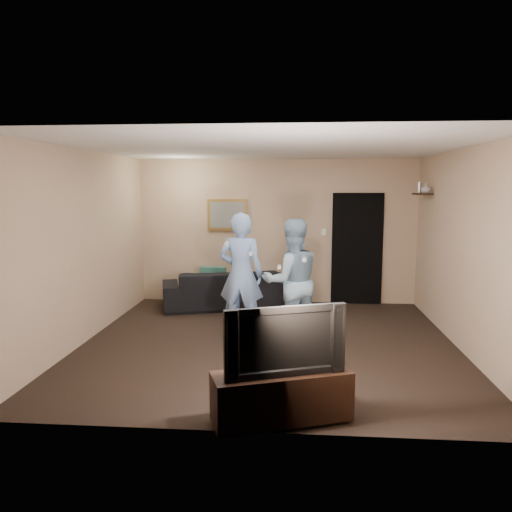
# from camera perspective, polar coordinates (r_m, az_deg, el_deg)

# --- Properties ---
(ground) EXTENTS (5.00, 5.00, 0.00)m
(ground) POSITION_cam_1_polar(r_m,az_deg,el_deg) (6.88, 1.44, -9.90)
(ground) COLOR black
(ground) RESTS_ON ground
(ceiling) EXTENTS (5.00, 5.00, 0.04)m
(ceiling) POSITION_cam_1_polar(r_m,az_deg,el_deg) (6.57, 1.52, 12.25)
(ceiling) COLOR silver
(ceiling) RESTS_ON wall_back
(wall_back) EXTENTS (5.00, 0.04, 2.60)m
(wall_back) POSITION_cam_1_polar(r_m,az_deg,el_deg) (9.08, 2.37, 2.81)
(wall_back) COLOR tan
(wall_back) RESTS_ON ground
(wall_front) EXTENTS (5.00, 0.04, 2.60)m
(wall_front) POSITION_cam_1_polar(r_m,az_deg,el_deg) (4.13, -0.48, -3.25)
(wall_front) COLOR tan
(wall_front) RESTS_ON ground
(wall_left) EXTENTS (0.04, 5.00, 2.60)m
(wall_left) POSITION_cam_1_polar(r_m,az_deg,el_deg) (7.18, -18.86, 1.07)
(wall_left) COLOR tan
(wall_left) RESTS_ON ground
(wall_right) EXTENTS (0.04, 5.00, 2.60)m
(wall_right) POSITION_cam_1_polar(r_m,az_deg,el_deg) (6.92, 22.61, 0.64)
(wall_right) COLOR tan
(wall_right) RESTS_ON ground
(sofa) EXTENTS (2.41, 1.46, 0.66)m
(sofa) POSITION_cam_1_polar(r_m,az_deg,el_deg) (8.83, -3.24, -3.70)
(sofa) COLOR black
(sofa) RESTS_ON ground
(throw_pillow) EXTENTS (0.46, 0.17, 0.46)m
(throw_pillow) POSITION_cam_1_polar(r_m,az_deg,el_deg) (8.84, -4.94, -2.71)
(throw_pillow) COLOR #1B524A
(throw_pillow) RESTS_ON sofa
(painting_frame) EXTENTS (0.72, 0.05, 0.57)m
(painting_frame) POSITION_cam_1_polar(r_m,az_deg,el_deg) (9.12, -3.30, 4.72)
(painting_frame) COLOR olive
(painting_frame) RESTS_ON wall_back
(painting_canvas) EXTENTS (0.62, 0.01, 0.47)m
(painting_canvas) POSITION_cam_1_polar(r_m,az_deg,el_deg) (9.09, -3.33, 4.71)
(painting_canvas) COLOR slate
(painting_canvas) RESTS_ON painting_frame
(doorway) EXTENTS (0.90, 0.06, 2.00)m
(doorway) POSITION_cam_1_polar(r_m,az_deg,el_deg) (9.14, 11.48, 0.80)
(doorway) COLOR black
(doorway) RESTS_ON ground
(light_switch) EXTENTS (0.08, 0.02, 0.12)m
(light_switch) POSITION_cam_1_polar(r_m,az_deg,el_deg) (9.06, 7.75, 2.74)
(light_switch) COLOR silver
(light_switch) RESTS_ON wall_back
(wall_shelf) EXTENTS (0.20, 0.60, 0.03)m
(wall_shelf) POSITION_cam_1_polar(r_m,az_deg,el_deg) (8.58, 18.47, 6.74)
(wall_shelf) COLOR black
(wall_shelf) RESTS_ON wall_right
(shelf_vase) EXTENTS (0.16, 0.16, 0.16)m
(shelf_vase) POSITION_cam_1_polar(r_m,az_deg,el_deg) (8.36, 18.87, 7.37)
(shelf_vase) COLOR #9F9FA3
(shelf_vase) RESTS_ON wall_shelf
(shelf_figurine) EXTENTS (0.06, 0.06, 0.18)m
(shelf_figurine) POSITION_cam_1_polar(r_m,az_deg,el_deg) (8.78, 18.19, 7.45)
(shelf_figurine) COLOR silver
(shelf_figurine) RESTS_ON wall_shelf
(tv_console) EXTENTS (1.30, 0.79, 0.44)m
(tv_console) POSITION_cam_1_polar(r_m,az_deg,el_deg) (4.62, 2.94, -15.69)
(tv_console) COLOR black
(tv_console) RESTS_ON ground
(television) EXTENTS (1.07, 0.50, 0.62)m
(television) POSITION_cam_1_polar(r_m,az_deg,el_deg) (4.44, 2.99, -9.37)
(television) COLOR black
(television) RESTS_ON tv_console
(wii_player_left) EXTENTS (0.69, 0.54, 1.75)m
(wii_player_left) POSITION_cam_1_polar(r_m,az_deg,el_deg) (7.04, -1.72, -2.13)
(wii_player_left) COLOR #7EA2DA
(wii_player_left) RESTS_ON ground
(wii_player_right) EXTENTS (0.97, 0.85, 1.68)m
(wii_player_right) POSITION_cam_1_polar(r_m,az_deg,el_deg) (6.74, 4.12, -2.90)
(wii_player_right) COLOR #80A3BA
(wii_player_right) RESTS_ON ground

